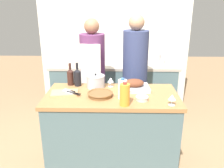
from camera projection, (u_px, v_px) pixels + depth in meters
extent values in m
plane|color=#9E7A56|center=(112.00, 167.00, 2.82)|extent=(12.00, 12.00, 0.00)
cube|color=#4C666B|center=(112.00, 134.00, 2.68)|extent=(1.37, 0.68, 0.90)
cube|color=#A37042|center=(112.00, 96.00, 2.52)|extent=(1.41, 0.70, 0.04)
cube|color=#4C666B|center=(114.00, 91.00, 3.98)|extent=(1.97, 0.58, 0.87)
cube|color=#ADA393|center=(114.00, 65.00, 3.83)|extent=(2.03, 0.60, 0.04)
cube|color=silver|center=(114.00, 38.00, 4.04)|extent=(2.53, 0.10, 2.55)
cube|color=#BCBCC1|center=(134.00, 88.00, 2.63)|extent=(0.34, 0.27, 0.04)
ellipsoid|color=brown|center=(134.00, 83.00, 2.61)|extent=(0.22, 0.16, 0.09)
cylinder|color=brown|center=(100.00, 95.00, 2.45)|extent=(0.24, 0.24, 0.04)
torus|color=brown|center=(100.00, 93.00, 2.45)|extent=(0.26, 0.26, 0.02)
cube|color=tan|center=(65.00, 93.00, 2.53)|extent=(0.31, 0.23, 0.02)
cylinder|color=#B7B7BC|center=(96.00, 82.00, 2.70)|extent=(0.20, 0.20, 0.13)
cylinder|color=#B7B7BC|center=(96.00, 76.00, 2.67)|extent=(0.21, 0.21, 0.01)
sphere|color=black|center=(95.00, 74.00, 2.67)|extent=(0.02, 0.02, 0.02)
cylinder|color=beige|center=(142.00, 99.00, 2.36)|extent=(0.12, 0.12, 0.04)
torus|color=beige|center=(142.00, 97.00, 2.35)|extent=(0.13, 0.13, 0.02)
cylinder|color=orange|center=(125.00, 95.00, 2.22)|extent=(0.09, 0.09, 0.21)
cylinder|color=red|center=(125.00, 83.00, 2.18)|extent=(0.04, 0.04, 0.02)
cylinder|color=white|center=(122.00, 89.00, 2.38)|extent=(0.09, 0.09, 0.20)
cylinder|color=#3360B2|center=(123.00, 79.00, 2.34)|extent=(0.04, 0.04, 0.02)
cylinder|color=black|center=(78.00, 79.00, 2.75)|extent=(0.08, 0.08, 0.17)
cone|color=black|center=(77.00, 70.00, 2.71)|extent=(0.08, 0.08, 0.03)
cylinder|color=black|center=(77.00, 66.00, 2.69)|extent=(0.03, 0.03, 0.07)
cylinder|color=#381E19|center=(71.00, 78.00, 2.78)|extent=(0.08, 0.08, 0.16)
cone|color=#381E19|center=(70.00, 70.00, 2.75)|extent=(0.08, 0.08, 0.03)
cylinder|color=#381E19|center=(70.00, 66.00, 2.73)|extent=(0.03, 0.03, 0.07)
cylinder|color=silver|center=(172.00, 105.00, 2.26)|extent=(0.06, 0.06, 0.00)
cylinder|color=silver|center=(172.00, 102.00, 2.25)|extent=(0.01, 0.01, 0.05)
cone|color=silver|center=(172.00, 97.00, 2.23)|extent=(0.07, 0.07, 0.05)
cylinder|color=silver|center=(111.00, 86.00, 2.74)|extent=(0.06, 0.06, 0.00)
cylinder|color=silver|center=(111.00, 84.00, 2.73)|extent=(0.01, 0.01, 0.05)
cone|color=silver|center=(111.00, 80.00, 2.72)|extent=(0.07, 0.07, 0.05)
cube|color=#B7B7BC|center=(68.00, 92.00, 2.53)|extent=(0.14, 0.09, 0.01)
cube|color=black|center=(77.00, 94.00, 2.48)|extent=(0.09, 0.06, 0.01)
cube|color=#B7B7BC|center=(70.00, 93.00, 2.51)|extent=(0.10, 0.08, 0.01)
cube|color=black|center=(76.00, 94.00, 2.47)|extent=(0.07, 0.05, 0.01)
cube|color=#B7B7BC|center=(67.00, 90.00, 2.58)|extent=(0.10, 0.08, 0.01)
cube|color=black|center=(73.00, 91.00, 2.54)|extent=(0.06, 0.05, 0.01)
cube|color=silver|center=(158.00, 63.00, 3.78)|extent=(0.18, 0.14, 0.06)
cylinder|color=#B7B7BC|center=(157.00, 57.00, 3.75)|extent=(0.13, 0.13, 0.11)
cube|color=silver|center=(162.00, 55.00, 3.74)|extent=(0.05, 0.08, 0.19)
cube|color=silver|center=(159.00, 46.00, 3.69)|extent=(0.17, 0.08, 0.10)
cylinder|color=#234C28|center=(137.00, 61.00, 3.78)|extent=(0.05, 0.05, 0.12)
cylinder|color=black|center=(138.00, 56.00, 3.76)|extent=(0.02, 0.02, 0.02)
cylinder|color=#B28E2D|center=(82.00, 59.00, 3.82)|extent=(0.05, 0.05, 0.16)
cylinder|color=black|center=(82.00, 54.00, 3.79)|extent=(0.02, 0.02, 0.02)
cylinder|color=#B28E2D|center=(141.00, 57.00, 3.90)|extent=(0.05, 0.05, 0.17)
cylinder|color=black|center=(141.00, 52.00, 3.87)|extent=(0.02, 0.02, 0.02)
cube|color=beige|center=(94.00, 111.00, 3.36)|extent=(0.27, 0.20, 0.81)
cylinder|color=#663360|center=(93.00, 60.00, 3.11)|extent=(0.33, 0.33, 0.67)
sphere|color=#996B4C|center=(92.00, 26.00, 2.97)|extent=(0.19, 0.19, 0.19)
cube|color=silver|center=(91.00, 77.00, 3.03)|extent=(0.25, 0.03, 0.85)
cube|color=beige|center=(134.00, 110.00, 3.34)|extent=(0.31, 0.27, 0.83)
cylinder|color=navy|center=(135.00, 57.00, 3.09)|extent=(0.33, 0.33, 0.69)
sphere|color=tan|center=(137.00, 22.00, 2.94)|extent=(0.20, 0.20, 0.20)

